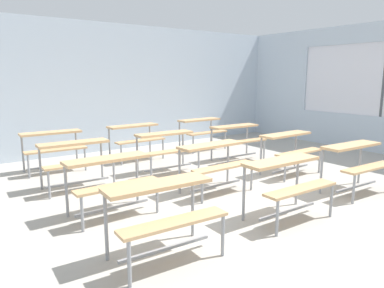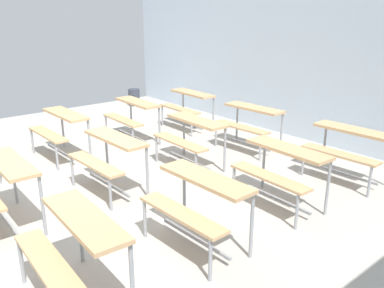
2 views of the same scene
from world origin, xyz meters
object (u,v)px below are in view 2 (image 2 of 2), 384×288
at_px(desk_bench_r1c0, 60,124).
at_px(desk_bench_r2c1, 191,132).
at_px(desk_bench_r1c1, 109,151).
at_px(desk_bench_r0c1, 1,179).
at_px(desk_bench_r3c1, 249,118).
at_px(desk_bench_r2c2, 281,163).
at_px(desk_bench_r3c0, 188,101).
at_px(trash_bin, 134,97).
at_px(desk_bench_r2c0, 133,111).
at_px(desk_bench_r3c2, 348,142).
at_px(desk_bench_r0c2, 73,240).
at_px(desk_bench_r1c2, 198,196).

distance_m(desk_bench_r1c0, desk_bench_r2c1, 2.16).
bearing_deg(desk_bench_r1c1, desk_bench_r0c1, -89.22).
bearing_deg(desk_bench_r3c1, desk_bench_r2c2, -39.63).
bearing_deg(desk_bench_r3c0, trash_bin, 174.91).
distance_m(desk_bench_r2c0, desk_bench_r2c1, 1.69).
distance_m(desk_bench_r3c2, trash_bin, 6.11).
bearing_deg(desk_bench_r0c2, desk_bench_r0c1, -175.26).
bearing_deg(desk_bench_r0c1, trash_bin, 135.30).
bearing_deg(desk_bench_r3c1, desk_bench_r1c2, -58.81).
relative_size(desk_bench_r1c0, desk_bench_r2c0, 0.99).
height_order(desk_bench_r2c2, desk_bench_r3c1, same).
distance_m(desk_bench_r1c2, desk_bench_r2c1, 2.26).
relative_size(desk_bench_r1c0, desk_bench_r1c1, 0.99).
height_order(desk_bench_r1c0, desk_bench_r3c0, same).
height_order(desk_bench_r0c1, desk_bench_r1c1, same).
distance_m(desk_bench_r1c0, desk_bench_r1c2, 3.46).
bearing_deg(desk_bench_r1c2, desk_bench_r3c1, 121.77).
height_order(desk_bench_r1c1, desk_bench_r2c2, same).
xyz_separation_m(desk_bench_r1c1, desk_bench_r1c2, (1.77, 0.01, 0.00)).
xyz_separation_m(desk_bench_r1c1, desk_bench_r2c2, (1.74, 1.37, 0.00)).
relative_size(desk_bench_r2c0, desk_bench_r3c2, 1.00).
xyz_separation_m(desk_bench_r2c0, desk_bench_r3c2, (3.52, 1.32, 0.00)).
relative_size(desk_bench_r1c2, desk_bench_r2c1, 1.00).
bearing_deg(desk_bench_r3c2, desk_bench_r2c2, -95.16).
relative_size(desk_bench_r0c2, desk_bench_r2c1, 1.01).
bearing_deg(desk_bench_r0c1, desk_bench_r1c0, 142.26).
height_order(desk_bench_r1c2, desk_bench_r2c0, same).
distance_m(desk_bench_r2c0, desk_bench_r3c1, 2.13).
xyz_separation_m(desk_bench_r0c2, desk_bench_r3c0, (-3.44, 4.05, 0.00)).
xyz_separation_m(desk_bench_r1c2, trash_bin, (-6.03, 3.07, -0.35)).
bearing_deg(desk_bench_r2c0, desk_bench_r3c1, 39.00).
relative_size(desk_bench_r1c0, desk_bench_r3c2, 0.99).
xyz_separation_m(desk_bench_r3c0, desk_bench_r3c2, (3.52, -0.01, 0.00)).
bearing_deg(desk_bench_r2c2, desk_bench_r1c1, -139.50).
xyz_separation_m(desk_bench_r1c0, desk_bench_r2c0, (0.00, 1.38, 0.00)).
relative_size(desk_bench_r1c1, desk_bench_r2c1, 1.00).
bearing_deg(desk_bench_r2c2, desk_bench_r3c2, 88.40).
bearing_deg(desk_bench_r3c1, desk_bench_r0c1, -91.25).
relative_size(desk_bench_r0c1, desk_bench_r2c2, 0.99).
distance_m(desk_bench_r1c1, trash_bin, 5.27).
bearing_deg(desk_bench_r0c2, desk_bench_r1c2, 91.42).
bearing_deg(desk_bench_r0c2, desk_bench_r1c1, 146.14).
xyz_separation_m(desk_bench_r1c1, trash_bin, (-4.26, 3.07, -0.35)).
bearing_deg(desk_bench_r0c2, desk_bench_r2c0, 144.31).
distance_m(desk_bench_r1c0, desk_bench_r3c2, 4.43).
bearing_deg(desk_bench_r1c2, desk_bench_r2c0, 156.34).
bearing_deg(desk_bench_r3c0, desk_bench_r2c1, -36.51).
bearing_deg(desk_bench_r0c2, desk_bench_r3c2, 91.53).
xyz_separation_m(desk_bench_r1c2, desk_bench_r3c1, (-1.76, 2.71, 0.00)).
xyz_separation_m(desk_bench_r2c0, desk_bench_r3c0, (-0.01, 1.33, 0.00)).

